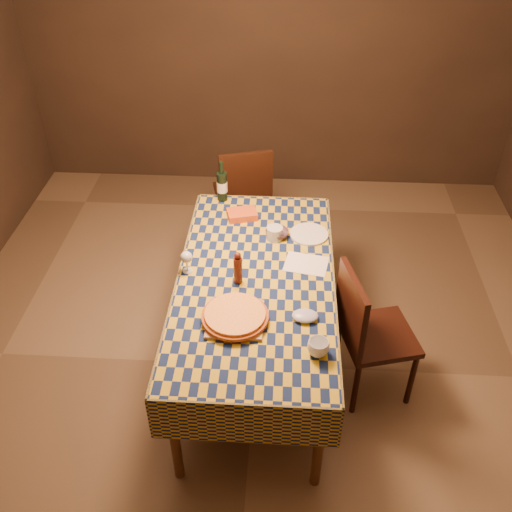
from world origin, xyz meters
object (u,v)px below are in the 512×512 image
wine_bottle (222,186)px  chair_right (366,329)px  pizza (235,315)px  dining_table (256,288)px  cutting_board (235,319)px  white_plate (309,234)px  chair_far (244,192)px  bowl (277,234)px

wine_bottle → chair_right: 1.43m
pizza → dining_table: bearing=76.0°
dining_table → pizza: bearing=-104.0°
wine_bottle → chair_right: (0.96, -1.00, -0.36)m
wine_bottle → cutting_board: bearing=-80.8°
white_plate → wine_bottle: bearing=146.6°
dining_table → white_plate: white_plate is taller
white_plate → chair_right: bearing=-59.8°
wine_bottle → chair_far: wine_bottle is taller
chair_right → bowl: bearing=134.4°
dining_table → bowl: size_ratio=12.19×
pizza → chair_far: 1.76m
bowl → wine_bottle: (-0.40, 0.43, 0.09)m
chair_far → cutting_board: bearing=-87.0°
chair_right → wine_bottle: bearing=133.8°
pizza → wine_bottle: wine_bottle is taller
chair_far → white_plate: bearing=-61.2°
white_plate → chair_far: 1.08m
wine_bottle → chair_right: wine_bottle is taller
white_plate → chair_far: (-0.50, 0.92, -0.25)m
dining_table → cutting_board: 0.38m
cutting_board → white_plate: (0.41, 0.82, -0.00)m
cutting_board → pizza: bearing=0.0°
white_plate → chair_far: size_ratio=0.27×
dining_table → chair_far: 1.40m
cutting_board → chair_right: 0.83m
pizza → chair_right: chair_right is taller
dining_table → pizza: size_ratio=4.78×
cutting_board → pizza: size_ratio=0.79×
wine_bottle → white_plate: bearing=-33.4°
dining_table → white_plate: (0.32, 0.46, 0.08)m
wine_bottle → white_plate: size_ratio=1.20×
cutting_board → white_plate: cutting_board is taller
bowl → wine_bottle: size_ratio=0.50×
cutting_board → chair_far: chair_far is taller
chair_right → pizza: bearing=-163.7°
white_plate → chair_right: chair_right is taller
dining_table → bowl: bearing=75.2°
dining_table → chair_far: chair_far is taller
dining_table → pizza: pizza is taller
cutting_board → chair_far: (-0.09, 1.74, -0.26)m
white_plate → chair_right: (0.35, -0.60, -0.25)m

